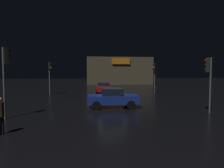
{
  "coord_description": "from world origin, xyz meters",
  "views": [
    {
      "loc": [
        -2.39,
        -18.96,
        2.92
      ],
      "look_at": [
        0.8,
        6.42,
        1.27
      ],
      "focal_mm": 32.62,
      "sensor_mm": 36.0,
      "label": 1
    }
  ],
  "objects_px": {
    "traffic_signal_opposite": "(6,66)",
    "car_far": "(103,87)",
    "traffic_signal_cross_left": "(154,71)",
    "traffic_signal_cross_right": "(209,72)",
    "car_near": "(113,98)",
    "pedestrian": "(0,113)",
    "traffic_signal_main": "(50,72)",
    "store_building": "(118,71)"
  },
  "relations": [
    {
      "from": "car_near",
      "to": "car_far",
      "type": "bearing_deg",
      "value": 89.12
    },
    {
      "from": "traffic_signal_main",
      "to": "car_far",
      "type": "height_order",
      "value": "traffic_signal_main"
    },
    {
      "from": "traffic_signal_cross_left",
      "to": "car_far",
      "type": "height_order",
      "value": "traffic_signal_cross_left"
    },
    {
      "from": "car_far",
      "to": "store_building",
      "type": "bearing_deg",
      "value": 75.1
    },
    {
      "from": "traffic_signal_cross_right",
      "to": "car_near",
      "type": "bearing_deg",
      "value": 155.12
    },
    {
      "from": "traffic_signal_main",
      "to": "traffic_signal_cross_right",
      "type": "distance_m",
      "value": 18.19
    },
    {
      "from": "traffic_signal_opposite",
      "to": "car_far",
      "type": "relative_size",
      "value": 0.97
    },
    {
      "from": "store_building",
      "to": "traffic_signal_cross_right",
      "type": "distance_m",
      "value": 32.71
    },
    {
      "from": "store_building",
      "to": "traffic_signal_opposite",
      "type": "relative_size",
      "value": 3.27
    },
    {
      "from": "car_far",
      "to": "pedestrian",
      "type": "height_order",
      "value": "pedestrian"
    },
    {
      "from": "car_far",
      "to": "traffic_signal_cross_right",
      "type": "bearing_deg",
      "value": -66.42
    },
    {
      "from": "traffic_signal_opposite",
      "to": "traffic_signal_cross_left",
      "type": "xyz_separation_m",
      "value": [
        13.61,
        12.4,
        -0.31
      ]
    },
    {
      "from": "store_building",
      "to": "traffic_signal_main",
      "type": "xyz_separation_m",
      "value": [
        -11.69,
        -19.79,
        -0.14
      ]
    },
    {
      "from": "traffic_signal_cross_left",
      "to": "pedestrian",
      "type": "height_order",
      "value": "traffic_signal_cross_left"
    },
    {
      "from": "traffic_signal_cross_right",
      "to": "traffic_signal_opposite",
      "type": "bearing_deg",
      "value": 179.89
    },
    {
      "from": "car_near",
      "to": "car_far",
      "type": "xyz_separation_m",
      "value": [
        0.17,
        11.09,
        -0.08
      ]
    },
    {
      "from": "car_near",
      "to": "car_far",
      "type": "distance_m",
      "value": 11.1
    },
    {
      "from": "traffic_signal_opposite",
      "to": "traffic_signal_cross_right",
      "type": "distance_m",
      "value": 13.22
    },
    {
      "from": "traffic_signal_main",
      "to": "traffic_signal_cross_left",
      "type": "xyz_separation_m",
      "value": [
        13.23,
        -0.47,
        0.13
      ]
    },
    {
      "from": "traffic_signal_cross_left",
      "to": "car_near",
      "type": "distance_m",
      "value": 11.82
    },
    {
      "from": "traffic_signal_main",
      "to": "traffic_signal_cross_right",
      "type": "bearing_deg",
      "value": -45.14
    },
    {
      "from": "traffic_signal_cross_right",
      "to": "car_far",
      "type": "relative_size",
      "value": 0.86
    },
    {
      "from": "store_building",
      "to": "car_far",
      "type": "relative_size",
      "value": 3.17
    },
    {
      "from": "store_building",
      "to": "pedestrian",
      "type": "xyz_separation_m",
      "value": [
        -11.13,
        -35.99,
        -1.93
      ]
    },
    {
      "from": "traffic_signal_cross_left",
      "to": "traffic_signal_cross_right",
      "type": "bearing_deg",
      "value": -91.84
    },
    {
      "from": "store_building",
      "to": "traffic_signal_opposite",
      "type": "bearing_deg",
      "value": -110.28
    },
    {
      "from": "traffic_signal_opposite",
      "to": "traffic_signal_cross_left",
      "type": "height_order",
      "value": "traffic_signal_opposite"
    },
    {
      "from": "traffic_signal_opposite",
      "to": "traffic_signal_cross_left",
      "type": "distance_m",
      "value": 18.42
    },
    {
      "from": "traffic_signal_opposite",
      "to": "traffic_signal_cross_right",
      "type": "bearing_deg",
      "value": -0.11
    },
    {
      "from": "traffic_signal_main",
      "to": "traffic_signal_cross_right",
      "type": "height_order",
      "value": "traffic_signal_main"
    },
    {
      "from": "traffic_signal_cross_left",
      "to": "car_near",
      "type": "height_order",
      "value": "traffic_signal_cross_left"
    },
    {
      "from": "traffic_signal_cross_right",
      "to": "car_near",
      "type": "distance_m",
      "value": 7.24
    },
    {
      "from": "traffic_signal_main",
      "to": "traffic_signal_opposite",
      "type": "relative_size",
      "value": 0.92
    },
    {
      "from": "store_building",
      "to": "pedestrian",
      "type": "distance_m",
      "value": 37.72
    },
    {
      "from": "traffic_signal_main",
      "to": "car_near",
      "type": "distance_m",
      "value": 12.11
    },
    {
      "from": "car_near",
      "to": "pedestrian",
      "type": "height_order",
      "value": "pedestrian"
    },
    {
      "from": "store_building",
      "to": "traffic_signal_cross_right",
      "type": "bearing_deg",
      "value": -88.0
    },
    {
      "from": "traffic_signal_main",
      "to": "car_near",
      "type": "bearing_deg",
      "value": -56.73
    },
    {
      "from": "traffic_signal_cross_right",
      "to": "pedestrian",
      "type": "distance_m",
      "value": 12.85
    },
    {
      "from": "car_near",
      "to": "pedestrian",
      "type": "bearing_deg",
      "value": -133.93
    },
    {
      "from": "traffic_signal_cross_right",
      "to": "car_near",
      "type": "height_order",
      "value": "traffic_signal_cross_right"
    },
    {
      "from": "traffic_signal_opposite",
      "to": "car_far",
      "type": "height_order",
      "value": "traffic_signal_opposite"
    }
  ]
}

